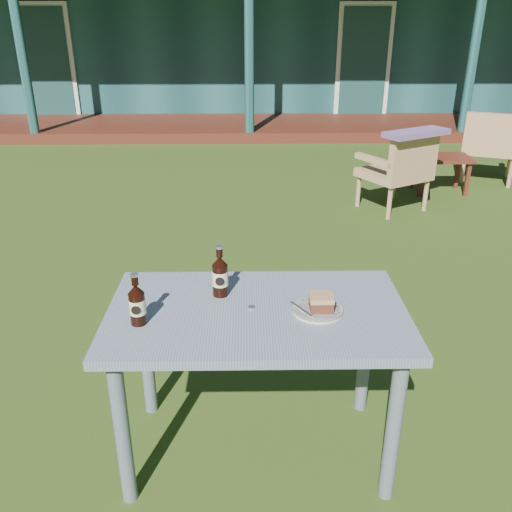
{
  "coord_description": "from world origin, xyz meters",
  "views": [
    {
      "loc": [
        -0.03,
        -3.49,
        1.8
      ],
      "look_at": [
        0.0,
        -1.3,
        0.82
      ],
      "focal_mm": 38.0,
      "sensor_mm": 36.0,
      "label": 1
    }
  ],
  "objects_px": {
    "armchair_right": "(491,143)",
    "plate": "(317,310)",
    "side_table": "(442,161)",
    "cake_slice": "(321,302)",
    "cola_bottle_far": "(137,304)",
    "cafe_table": "(257,331)",
    "cola_bottle_near": "(220,276)",
    "armchair_left": "(400,168)"
  },
  "relations": [
    {
      "from": "cake_slice",
      "to": "side_table",
      "type": "relative_size",
      "value": 0.15
    },
    {
      "from": "cake_slice",
      "to": "armchair_left",
      "type": "distance_m",
      "value": 3.49
    },
    {
      "from": "cola_bottle_near",
      "to": "armchair_right",
      "type": "height_order",
      "value": "cola_bottle_near"
    },
    {
      "from": "plate",
      "to": "cola_bottle_near",
      "type": "distance_m",
      "value": 0.42
    },
    {
      "from": "cake_slice",
      "to": "armchair_right",
      "type": "distance_m",
      "value": 4.95
    },
    {
      "from": "cola_bottle_far",
      "to": "armchair_left",
      "type": "bearing_deg",
      "value": 60.32
    },
    {
      "from": "armchair_left",
      "to": "cafe_table",
      "type": "bearing_deg",
      "value": -114.1
    },
    {
      "from": "cafe_table",
      "to": "cola_bottle_near",
      "type": "height_order",
      "value": "cola_bottle_near"
    },
    {
      "from": "cola_bottle_near",
      "to": "armchair_right",
      "type": "bearing_deg",
      "value": 54.8
    },
    {
      "from": "armchair_right",
      "to": "cake_slice",
      "type": "bearing_deg",
      "value": -120.37
    },
    {
      "from": "cake_slice",
      "to": "cola_bottle_far",
      "type": "bearing_deg",
      "value": -173.89
    },
    {
      "from": "cola_bottle_far",
      "to": "cafe_table",
      "type": "bearing_deg",
      "value": 12.32
    },
    {
      "from": "armchair_right",
      "to": "plate",
      "type": "bearing_deg",
      "value": -120.53
    },
    {
      "from": "cake_slice",
      "to": "armchair_left",
      "type": "relative_size",
      "value": 0.12
    },
    {
      "from": "cafe_table",
      "to": "armchair_right",
      "type": "height_order",
      "value": "armchair_right"
    },
    {
      "from": "cake_slice",
      "to": "armchair_right",
      "type": "relative_size",
      "value": 0.11
    },
    {
      "from": "cola_bottle_near",
      "to": "cake_slice",
      "type": "bearing_deg",
      "value": -20.33
    },
    {
      "from": "plate",
      "to": "cola_bottle_far",
      "type": "distance_m",
      "value": 0.7
    },
    {
      "from": "cafe_table",
      "to": "cola_bottle_far",
      "type": "bearing_deg",
      "value": -167.68
    },
    {
      "from": "side_table",
      "to": "cola_bottle_near",
      "type": "bearing_deg",
      "value": -120.82
    },
    {
      "from": "side_table",
      "to": "cafe_table",
      "type": "bearing_deg",
      "value": -118.27
    },
    {
      "from": "cafe_table",
      "to": "armchair_left",
      "type": "xyz_separation_m",
      "value": [
        1.45,
        3.24,
        -0.18
      ]
    },
    {
      "from": "cake_slice",
      "to": "cola_bottle_far",
      "type": "distance_m",
      "value": 0.71
    },
    {
      "from": "plate",
      "to": "cafe_table",
      "type": "bearing_deg",
      "value": 175.37
    },
    {
      "from": "cafe_table",
      "to": "cola_bottle_far",
      "type": "distance_m",
      "value": 0.5
    },
    {
      "from": "cola_bottle_far",
      "to": "armchair_left",
      "type": "distance_m",
      "value": 3.86
    },
    {
      "from": "armchair_right",
      "to": "side_table",
      "type": "height_order",
      "value": "armchair_right"
    },
    {
      "from": "armchair_left",
      "to": "armchair_right",
      "type": "distance_m",
      "value": 1.64
    },
    {
      "from": "cafe_table",
      "to": "armchair_right",
      "type": "xyz_separation_m",
      "value": [
        2.75,
        4.24,
        -0.16
      ]
    },
    {
      "from": "cafe_table",
      "to": "armchair_left",
      "type": "height_order",
      "value": "armchair_left"
    },
    {
      "from": "cola_bottle_near",
      "to": "side_table",
      "type": "relative_size",
      "value": 0.37
    },
    {
      "from": "side_table",
      "to": "cola_bottle_far",
      "type": "bearing_deg",
      "value": -122.58
    },
    {
      "from": "side_table",
      "to": "armchair_left",
      "type": "bearing_deg",
      "value": -135.37
    },
    {
      "from": "armchair_right",
      "to": "cola_bottle_near",
      "type": "bearing_deg",
      "value": -125.2
    },
    {
      "from": "cola_bottle_far",
      "to": "side_table",
      "type": "relative_size",
      "value": 0.35
    },
    {
      "from": "cola_bottle_far",
      "to": "armchair_right",
      "type": "height_order",
      "value": "cola_bottle_far"
    },
    {
      "from": "cake_slice",
      "to": "plate",
      "type": "bearing_deg",
      "value": 162.04
    },
    {
      "from": "plate",
      "to": "side_table",
      "type": "bearing_deg",
      "value": 64.67
    },
    {
      "from": "cafe_table",
      "to": "side_table",
      "type": "xyz_separation_m",
      "value": [
        2.07,
        3.85,
        -0.28
      ]
    },
    {
      "from": "plate",
      "to": "side_table",
      "type": "relative_size",
      "value": 0.34
    },
    {
      "from": "plate",
      "to": "armchair_left",
      "type": "xyz_separation_m",
      "value": [
        1.21,
        3.26,
        -0.29
      ]
    },
    {
      "from": "cafe_table",
      "to": "plate",
      "type": "bearing_deg",
      "value": -4.63
    }
  ]
}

